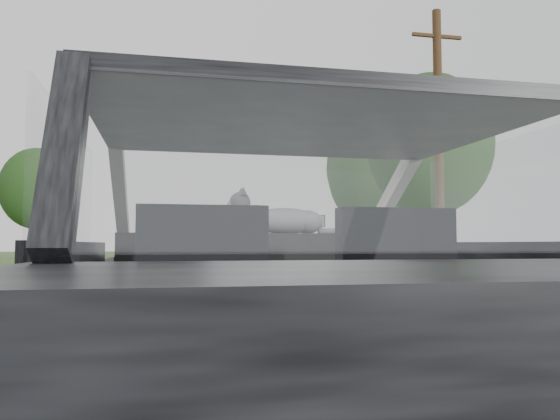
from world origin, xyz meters
name	(u,v)px	position (x,y,z in m)	size (l,w,h in m)	color
subject_car	(282,290)	(0.00, 0.00, 0.72)	(1.80, 4.00, 1.45)	black
dashboard	(259,260)	(0.00, 0.62, 0.85)	(1.58, 0.45, 0.30)	black
driver_seat	(201,259)	(-0.40, -0.29, 0.88)	(0.50, 0.72, 0.42)	black
passenger_seat	(386,258)	(0.40, -0.29, 0.88)	(0.50, 0.72, 0.42)	black
steering_wheel	(193,248)	(-0.40, 0.33, 0.92)	(0.36, 0.36, 0.04)	black
cat	(285,219)	(0.16, 0.66, 1.09)	(0.61, 0.19, 0.27)	gray
guardrail	(367,259)	(4.30, 10.00, 0.58)	(0.05, 90.00, 0.32)	#AAAAAA
other_car	(189,246)	(0.58, 22.05, 0.83)	(2.00, 5.06, 1.66)	#9FA4AB
highway_sign	(321,240)	(6.15, 20.25, 1.09)	(0.09, 0.87, 2.19)	#0B5715
utility_pole	(439,141)	(7.67, 12.59, 4.09)	(0.27, 0.27, 8.19)	brown
tree_1	(430,173)	(9.96, 17.60, 3.82)	(5.04, 5.04, 7.64)	#21441C
tree_2	(371,197)	(10.49, 25.25, 3.48)	(4.60, 4.60, 6.97)	#21441C
tree_3	(372,189)	(12.72, 30.63, 4.51)	(5.96, 5.96, 9.03)	#21441C
tree_6	(36,205)	(-8.69, 35.66, 3.52)	(4.65, 4.65, 7.05)	#21441C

